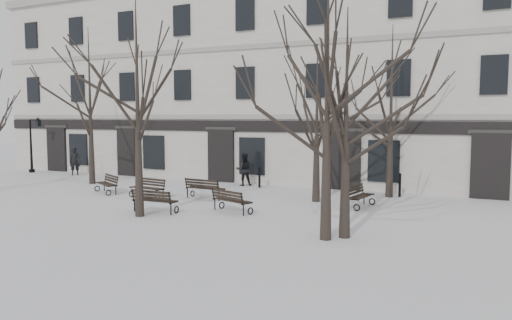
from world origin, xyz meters
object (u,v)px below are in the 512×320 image
Objects in this scene: tree_2 at (328,65)px; tree_3 at (347,96)px; tree_1 at (137,80)px; bench_1 at (154,200)px; bench_0 at (148,187)px; bench_4 at (204,188)px; bench_2 at (231,200)px; bench_5 at (359,195)px; lamp_post at (34,141)px; bench_3 at (107,183)px.

tree_3 is (0.43, 0.48, -0.86)m from tree_2.
tree_2 is 1.20× the size of tree_3.
tree_1 is 4.51m from bench_1.
bench_0 is at bearing -48.90° from bench_1.
tree_3 is at bearing 155.52° from bench_4.
bench_5 is (4.10, 3.17, -0.00)m from bench_2.
lamp_post reaches higher than bench_4.
bench_3 is (-4.93, 3.75, -4.45)m from tree_1.
bench_4 is 6.70m from bench_5.
tree_2 is 2.29× the size of lamp_post.
bench_2 is (-4.95, 1.97, -3.75)m from tree_3.
bench_2 is (-4.51, 2.45, -4.61)m from tree_2.
tree_2 is at bearing -131.87° from tree_3.
bench_3 is (-12.08, 4.12, -4.62)m from tree_2.
tree_2 is 1.08m from tree_3.
tree_3 is 3.65× the size of bench_4.
lamp_post is at bearing -175.10° from bench_3.
bench_4 is (5.03, 0.56, 0.02)m from bench_3.
tree_2 is 8.53m from bench_1.
tree_1 is 4.43× the size of bench_3.
bench_2 is 5.18m from bench_5.
bench_4 is at bearing -14.86° from lamp_post.
tree_1 is 7.16m from tree_2.
bench_1 is 0.97× the size of bench_2.
lamp_post reaches higher than bench_3.
bench_2 is 1.03× the size of bench_3.
bench_4 is (2.43, 0.84, 0.02)m from bench_0.
bench_2 is at bearing -153.53° from bench_1.
bench_3 is 0.96× the size of bench_4.
bench_5 is at bearing -146.57° from bench_1.
tree_2 is at bearing 10.20° from bench_3.
bench_5 is (-0.85, 5.14, -3.75)m from tree_3.
bench_1 reaches higher than bench_5.
bench_4 reaches higher than bench_1.
bench_2 reaches higher than bench_3.
bench_5 reaches higher than bench_3.
bench_2 is at bearing 135.46° from bench_5.
bench_5 is (9.07, 1.79, 0.00)m from bench_0.
bench_5 is at bearing -121.54° from bench_2.
tree_1 is 4.29× the size of bench_2.
tree_3 is at bearing 48.13° from tree_2.
lamp_post is at bearing 1.30° from bench_2.
tree_2 reaches higher than bench_5.
bench_1 is at bearing 47.63° from bench_2.
tree_1 is 7.61m from tree_3.
bench_3 is (-4.99, 2.98, -0.01)m from bench_1.
bench_0 is 1.01× the size of bench_3.
bench_2 is 7.74m from bench_3.
bench_5 is at bearing 36.41° from bench_3.
bench_2 is 3.37m from bench_4.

